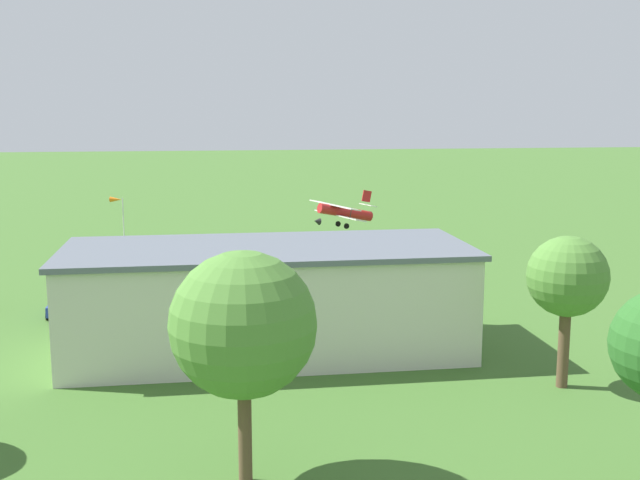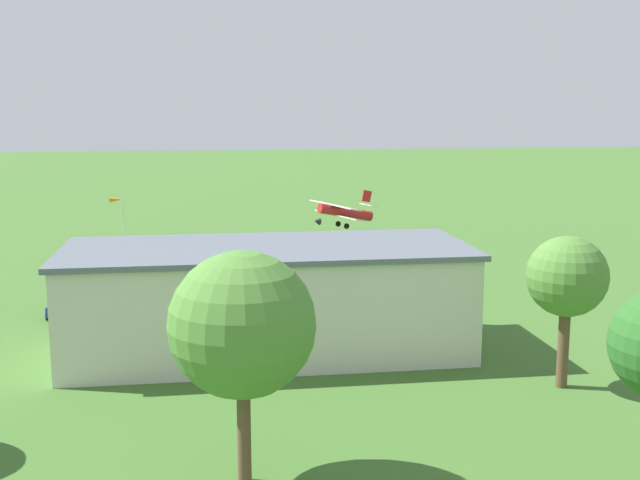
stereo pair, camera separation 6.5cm
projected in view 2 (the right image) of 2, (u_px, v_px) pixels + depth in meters
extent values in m
plane|color=#3D6628|center=(269.00, 247.00, 88.65)|extent=(400.00, 400.00, 0.00)
cube|color=beige|center=(268.00, 302.00, 50.56)|extent=(25.54, 10.33, 6.70)
cube|color=slate|center=(267.00, 249.00, 49.97)|extent=(26.14, 10.93, 0.35)
cube|color=#384251|center=(262.00, 292.00, 55.71)|extent=(8.93, 0.19, 5.49)
cylinder|color=#B21E1E|center=(345.00, 212.00, 88.54)|extent=(6.92, 3.52, 2.52)
cone|color=black|center=(317.00, 221.00, 86.90)|extent=(1.08, 1.05, 0.93)
cube|color=silver|center=(340.00, 216.00, 88.23)|extent=(4.59, 9.26, 0.40)
cube|color=silver|center=(334.00, 205.00, 87.69)|extent=(4.59, 9.26, 0.40)
cube|color=#B21E1E|center=(367.00, 196.00, 89.61)|extent=(1.29, 0.56, 1.50)
cube|color=silver|center=(368.00, 205.00, 89.90)|extent=(1.75, 2.75, 0.26)
cylinder|color=black|center=(338.00, 224.00, 89.41)|extent=(0.65, 0.36, 0.64)
cylinder|color=black|center=(347.00, 226.00, 87.77)|extent=(0.65, 0.36, 0.64)
cylinder|color=#332D28|center=(324.00, 207.00, 90.55)|extent=(0.36, 0.20, 1.34)
cylinder|color=#332D28|center=(351.00, 214.00, 85.38)|extent=(0.36, 0.20, 1.34)
cube|color=orange|center=(392.00, 287.00, 66.02)|extent=(2.21, 4.32, 0.77)
cube|color=#2D3842|center=(392.00, 280.00, 65.90)|extent=(1.77, 2.49, 0.59)
cylinder|color=black|center=(408.00, 295.00, 64.98)|extent=(0.30, 0.66, 0.64)
cylinder|color=black|center=(389.00, 296.00, 64.52)|extent=(0.30, 0.66, 0.64)
cylinder|color=black|center=(395.00, 288.00, 67.64)|extent=(0.30, 0.66, 0.64)
cylinder|color=black|center=(377.00, 289.00, 67.19)|extent=(0.30, 0.66, 0.64)
cube|color=black|center=(148.00, 295.00, 63.57)|extent=(2.04, 4.21, 0.75)
cube|color=#2D3842|center=(147.00, 287.00, 63.45)|extent=(1.69, 2.40, 0.54)
cylinder|color=black|center=(159.00, 303.00, 62.49)|extent=(0.27, 0.66, 0.64)
cylinder|color=black|center=(137.00, 304.00, 62.11)|extent=(0.27, 0.66, 0.64)
cylinder|color=black|center=(158.00, 295.00, 65.15)|extent=(0.27, 0.66, 0.64)
cylinder|color=black|center=(137.00, 296.00, 64.77)|extent=(0.27, 0.66, 0.64)
cube|color=#23389E|center=(62.00, 305.00, 60.08)|extent=(1.76, 4.50, 0.77)
cube|color=#2D3842|center=(62.00, 297.00, 59.96)|extent=(1.53, 2.52, 0.63)
cylinder|color=black|center=(71.00, 315.00, 58.80)|extent=(0.23, 0.64, 0.64)
cylinder|color=black|center=(48.00, 316.00, 58.53)|extent=(0.23, 0.64, 0.64)
cylinder|color=black|center=(77.00, 305.00, 61.76)|extent=(0.23, 0.64, 0.64)
cylinder|color=black|center=(55.00, 306.00, 61.50)|extent=(0.23, 0.64, 0.64)
cylinder|color=navy|center=(241.00, 291.00, 65.72)|extent=(0.43, 0.43, 0.88)
cylinder|color=#B23333|center=(241.00, 283.00, 65.59)|extent=(0.51, 0.51, 0.62)
sphere|color=beige|center=(241.00, 278.00, 65.52)|extent=(0.24, 0.24, 0.24)
cylinder|color=navy|center=(378.00, 300.00, 63.08)|extent=(0.43, 0.43, 0.80)
cylinder|color=beige|center=(378.00, 292.00, 62.97)|extent=(0.51, 0.51, 0.56)
sphere|color=brown|center=(378.00, 287.00, 62.90)|extent=(0.22, 0.22, 0.22)
cylinder|color=#B23333|center=(291.00, 285.00, 68.33)|extent=(0.36, 0.36, 0.84)
cylinder|color=#72338C|center=(291.00, 277.00, 68.21)|extent=(0.43, 0.43, 0.60)
sphere|color=brown|center=(291.00, 272.00, 68.14)|extent=(0.23, 0.23, 0.23)
cylinder|color=brown|center=(244.00, 425.00, 32.90)|extent=(0.59, 0.59, 5.13)
sphere|color=#4C7F33|center=(242.00, 324.00, 32.15)|extent=(6.19, 6.19, 6.19)
cylinder|color=brown|center=(563.00, 344.00, 44.22)|extent=(0.64, 0.64, 5.13)
sphere|color=#4C7F33|center=(567.00, 276.00, 43.55)|extent=(4.57, 4.57, 4.57)
cylinder|color=silver|center=(124.00, 225.00, 85.21)|extent=(0.12, 0.12, 6.03)
cone|color=orange|center=(116.00, 199.00, 84.62)|extent=(1.42, 0.96, 0.60)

